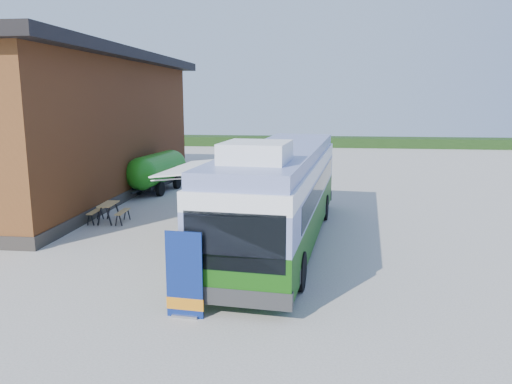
# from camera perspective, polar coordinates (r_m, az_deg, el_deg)

# --- Properties ---
(ground) EXTENTS (100.00, 100.00, 0.00)m
(ground) POSITION_cam_1_polar(r_m,az_deg,el_deg) (16.45, -3.89, -7.58)
(ground) COLOR #BCB7AD
(ground) RESTS_ON ground
(barn) EXTENTS (9.60, 21.20, 7.50)m
(barn) POSITION_cam_1_polar(r_m,az_deg,el_deg) (28.72, -21.28, 6.91)
(barn) COLOR brown
(barn) RESTS_ON ground
(hedge) EXTENTS (40.00, 3.00, 1.00)m
(hedge) POSITION_cam_1_polar(r_m,az_deg,el_deg) (53.77, 12.23, 5.59)
(hedge) COLOR #264419
(hedge) RESTS_ON ground
(bus) EXTENTS (4.02, 13.22, 4.00)m
(bus) POSITION_cam_1_polar(r_m,az_deg,el_deg) (17.61, 2.83, 0.10)
(bus) COLOR #1F5F0F
(bus) RESTS_ON ground
(awning) EXTENTS (3.05, 4.48, 0.52)m
(awning) POSITION_cam_1_polar(r_m,az_deg,el_deg) (17.79, -5.18, 3.47)
(awning) COLOR white
(awning) RESTS_ON ground
(banner) EXTENTS (0.92, 0.24, 2.13)m
(banner) POSITION_cam_1_polar(r_m,az_deg,el_deg) (12.07, -8.19, -10.24)
(banner) COLOR navy
(banner) RESTS_ON ground
(picnic_table) EXTENTS (1.50, 1.35, 0.82)m
(picnic_table) POSITION_cam_1_polar(r_m,az_deg,el_deg) (21.69, -16.49, -1.80)
(picnic_table) COLOR tan
(picnic_table) RESTS_ON ground
(person_a) EXTENTS (0.70, 0.70, 1.64)m
(person_a) POSITION_cam_1_polar(r_m,az_deg,el_deg) (26.50, -3.30, 1.32)
(person_a) COLOR #999999
(person_a) RESTS_ON ground
(person_b) EXTENTS (1.13, 1.11, 1.84)m
(person_b) POSITION_cam_1_polar(r_m,az_deg,el_deg) (26.73, 1.85, 1.64)
(person_b) COLOR #999999
(person_b) RESTS_ON ground
(slurry_tanker) EXTENTS (2.20, 5.75, 2.13)m
(slurry_tanker) POSITION_cam_1_polar(r_m,az_deg,el_deg) (28.07, -11.22, 2.52)
(slurry_tanker) COLOR #208718
(slurry_tanker) RESTS_ON ground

